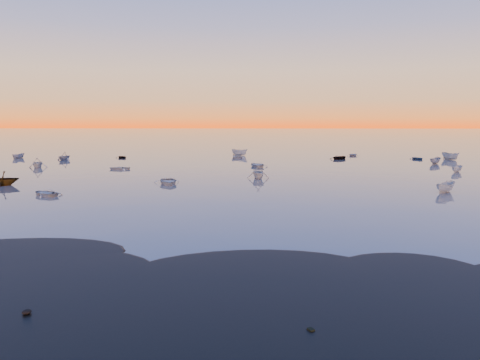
# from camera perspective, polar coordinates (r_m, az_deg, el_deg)

# --- Properties ---
(ground) EXTENTS (600.00, 600.00, 0.00)m
(ground) POSITION_cam_1_polar(r_m,az_deg,el_deg) (126.32, -0.17, 3.65)
(ground) COLOR #6F645C
(ground) RESTS_ON ground
(mud_lobes) EXTENTS (140.00, 6.00, 0.07)m
(mud_lobes) POSITION_cam_1_polar(r_m,az_deg,el_deg) (26.67, -7.71, -10.80)
(mud_lobes) COLOR black
(mud_lobes) RESTS_ON ground
(moored_fleet) EXTENTS (124.00, 58.00, 1.20)m
(moored_fleet) POSITION_cam_1_polar(r_m,az_deg,el_deg) (79.53, -1.32, 1.42)
(moored_fleet) COLOR silver
(moored_fleet) RESTS_ON ground
(boat_near_left) EXTENTS (4.89, 3.10, 1.14)m
(boat_near_left) POSITION_cam_1_polar(r_m,az_deg,el_deg) (61.31, -8.77, -0.46)
(boat_near_left) COLOR silver
(boat_near_left) RESTS_ON ground
(boat_near_center) EXTENTS (3.60, 3.62, 1.24)m
(boat_near_center) POSITION_cam_1_polar(r_m,az_deg,el_deg) (58.53, 23.73, -1.38)
(boat_near_center) COLOR silver
(boat_near_center) RESTS_ON ground
(boat_near_right) EXTENTS (4.22, 2.34, 1.41)m
(boat_near_right) POSITION_cam_1_polar(r_m,az_deg,el_deg) (66.28, 2.24, 0.21)
(boat_near_right) COLOR silver
(boat_near_right) RESTS_ON ground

